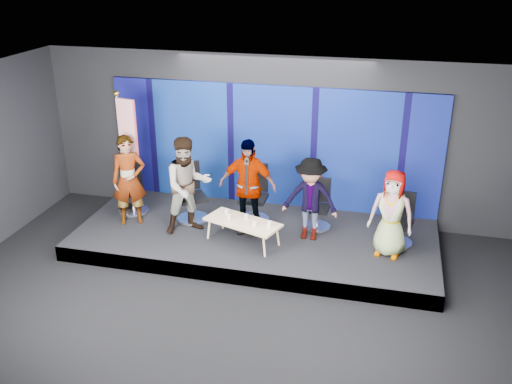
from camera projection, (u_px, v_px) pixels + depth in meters
ground at (218, 318)px, 9.11m from camera, size 10.00×10.00×0.00m
room_walls at (214, 177)px, 8.16m from camera, size 10.02×8.02×3.51m
riser at (255, 239)px, 11.29m from camera, size 7.00×3.00×0.30m
backdrop at (272, 146)px, 12.01m from camera, size 7.00×0.08×2.60m
chair_a at (132, 195)px, 11.97m from camera, size 0.85×0.85×1.13m
panelist_a at (129, 180)px, 11.29m from camera, size 0.79×0.69×1.83m
chair_b at (192, 202)px, 11.60m from camera, size 0.93×0.93×1.19m
panelist_b at (188, 185)px, 10.91m from camera, size 1.18×1.14×1.92m
chair_c at (254, 203)px, 11.57m from camera, size 0.67×0.67×1.17m
panelist_c at (247, 186)px, 10.89m from camera, size 1.12×0.48×1.90m
chair_d at (318, 212)px, 11.30m from camera, size 0.59×0.59×1.00m
panelist_d at (310, 199)px, 10.68m from camera, size 1.08×0.66×1.63m
chair_e at (400, 227)px, 10.68m from camera, size 0.67×0.67×1.00m
panelist_e at (392, 213)px, 10.11m from camera, size 0.89×0.67×1.62m
coffee_table at (243, 223)px, 10.68m from camera, size 1.55×1.05×0.44m
mug_a at (227, 212)px, 10.94m from camera, size 0.08×0.08×0.10m
mug_b at (229, 216)px, 10.75m from camera, size 0.08×0.08×0.09m
mug_c at (246, 216)px, 10.75m from camera, size 0.07×0.07×0.09m
mug_d at (254, 224)px, 10.45m from camera, size 0.09×0.09×0.10m
mug_e at (269, 224)px, 10.44m from camera, size 0.09×0.09×0.11m
flag_stand at (126, 151)px, 11.51m from camera, size 0.59×0.35×2.60m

